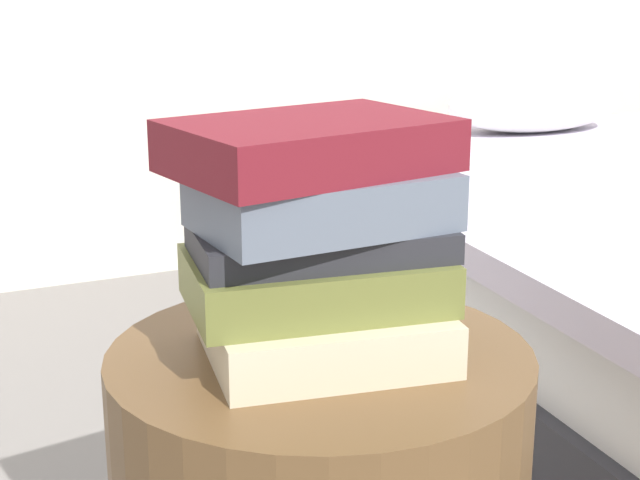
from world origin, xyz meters
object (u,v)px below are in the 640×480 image
(book_cream, at_px, (321,331))
(book_slate, at_px, (319,201))
(book_olive, at_px, (317,281))
(book_charcoal, at_px, (321,241))
(book_maroon, at_px, (309,145))

(book_cream, distance_m, book_slate, 0.14)
(book_cream, distance_m, book_olive, 0.06)
(book_olive, distance_m, book_slate, 0.09)
(book_cream, xyz_separation_m, book_charcoal, (0.01, 0.01, 0.10))
(book_cream, bearing_deg, book_maroon, 109.45)
(book_cream, bearing_deg, book_slate, 105.66)
(book_cream, height_order, book_maroon, book_maroon)
(book_olive, relative_size, book_maroon, 0.97)
(book_olive, height_order, book_slate, book_slate)
(book_charcoal, relative_size, book_maroon, 0.96)
(book_olive, xyz_separation_m, book_maroon, (-0.00, 0.01, 0.15))
(book_olive, relative_size, book_charcoal, 1.01)
(book_charcoal, distance_m, book_maroon, 0.10)
(book_slate, bearing_deg, book_olive, 107.64)
(book_slate, xyz_separation_m, book_maroon, (-0.00, 0.02, 0.06))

